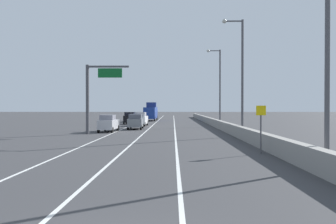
{
  "coord_description": "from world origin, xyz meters",
  "views": [
    {
      "loc": [
        1.26,
        -6.35,
        2.89
      ],
      "look_at": [
        0.58,
        42.34,
        2.26
      ],
      "focal_mm": 38.15,
      "sensor_mm": 36.0,
      "label": 1
    }
  ],
  "objects_px": {
    "lamp_post_right_second": "(240,70)",
    "car_black_2": "(130,118)",
    "lamp_post_right_near": "(323,29)",
    "car_silver_0": "(108,123)",
    "car_white_4": "(141,119)",
    "overhead_sign_gantry": "(94,90)",
    "box_truck": "(151,112)",
    "lamp_post_right_third": "(218,83)",
    "speed_advisory_sign": "(261,126)",
    "car_gray_1": "(136,122)",
    "car_green_3": "(133,117)"
  },
  "relations": [
    {
      "from": "lamp_post_right_second",
      "to": "car_black_2",
      "type": "distance_m",
      "value": 30.66
    },
    {
      "from": "lamp_post_right_near",
      "to": "lamp_post_right_second",
      "type": "xyz_separation_m",
      "value": [
        -0.44,
        18.43,
        0.0
      ]
    },
    {
      "from": "car_silver_0",
      "to": "car_white_4",
      "type": "height_order",
      "value": "car_white_4"
    },
    {
      "from": "overhead_sign_gantry",
      "to": "box_truck",
      "type": "xyz_separation_m",
      "value": [
        3.69,
        39.01,
        -2.91
      ]
    },
    {
      "from": "lamp_post_right_third",
      "to": "car_silver_0",
      "type": "bearing_deg",
      "value": -140.78
    },
    {
      "from": "overhead_sign_gantry",
      "to": "speed_advisory_sign",
      "type": "relative_size",
      "value": 2.5
    },
    {
      "from": "lamp_post_right_third",
      "to": "box_truck",
      "type": "distance_m",
      "value": 26.71
    },
    {
      "from": "lamp_post_right_second",
      "to": "car_silver_0",
      "type": "height_order",
      "value": "lamp_post_right_second"
    },
    {
      "from": "speed_advisory_sign",
      "to": "car_gray_1",
      "type": "distance_m",
      "value": 27.22
    },
    {
      "from": "speed_advisory_sign",
      "to": "lamp_post_right_second",
      "type": "relative_size",
      "value": 0.26
    },
    {
      "from": "lamp_post_right_near",
      "to": "speed_advisory_sign",
      "type": "bearing_deg",
      "value": 108.12
    },
    {
      "from": "lamp_post_right_second",
      "to": "car_gray_1",
      "type": "relative_size",
      "value": 2.59
    },
    {
      "from": "lamp_post_right_second",
      "to": "car_green_3",
      "type": "relative_size",
      "value": 2.42
    },
    {
      "from": "lamp_post_right_near",
      "to": "lamp_post_right_second",
      "type": "height_order",
      "value": "same"
    },
    {
      "from": "lamp_post_right_near",
      "to": "lamp_post_right_second",
      "type": "relative_size",
      "value": 1.0
    },
    {
      "from": "lamp_post_right_second",
      "to": "lamp_post_right_third",
      "type": "distance_m",
      "value": 18.43
    },
    {
      "from": "overhead_sign_gantry",
      "to": "car_black_2",
      "type": "height_order",
      "value": "overhead_sign_gantry"
    },
    {
      "from": "lamp_post_right_third",
      "to": "car_white_4",
      "type": "relative_size",
      "value": 2.51
    },
    {
      "from": "overhead_sign_gantry",
      "to": "car_green_3",
      "type": "relative_size",
      "value": 1.55
    },
    {
      "from": "lamp_post_right_near",
      "to": "car_white_4",
      "type": "bearing_deg",
      "value": 107.42
    },
    {
      "from": "overhead_sign_gantry",
      "to": "lamp_post_right_second",
      "type": "bearing_deg",
      "value": -11.01
    },
    {
      "from": "car_green_3",
      "to": "overhead_sign_gantry",
      "type": "bearing_deg",
      "value": -91.02
    },
    {
      "from": "lamp_post_right_second",
      "to": "car_silver_0",
      "type": "relative_size",
      "value": 2.56
    },
    {
      "from": "lamp_post_right_second",
      "to": "box_truck",
      "type": "xyz_separation_m",
      "value": [
        -11.49,
        41.97,
        -4.78
      ]
    },
    {
      "from": "lamp_post_right_second",
      "to": "car_green_3",
      "type": "xyz_separation_m",
      "value": [
        -14.62,
        34.58,
        -5.62
      ]
    },
    {
      "from": "overhead_sign_gantry",
      "to": "box_truck",
      "type": "relative_size",
      "value": 0.88
    },
    {
      "from": "car_green_3",
      "to": "car_white_4",
      "type": "height_order",
      "value": "car_white_4"
    },
    {
      "from": "overhead_sign_gantry",
      "to": "speed_advisory_sign",
      "type": "bearing_deg",
      "value": -49.43
    },
    {
      "from": "overhead_sign_gantry",
      "to": "speed_advisory_sign",
      "type": "xyz_separation_m",
      "value": [
        13.96,
        -16.31,
        -2.96
      ]
    },
    {
      "from": "car_silver_0",
      "to": "car_gray_1",
      "type": "relative_size",
      "value": 1.01
    },
    {
      "from": "car_silver_0",
      "to": "car_green_3",
      "type": "distance_m",
      "value": 28.0
    },
    {
      "from": "car_black_2",
      "to": "speed_advisory_sign",
      "type": "bearing_deg",
      "value": -72.02
    },
    {
      "from": "car_gray_1",
      "to": "lamp_post_right_third",
      "type": "bearing_deg",
      "value": 29.34
    },
    {
      "from": "overhead_sign_gantry",
      "to": "car_green_3",
      "type": "distance_m",
      "value": 31.85
    },
    {
      "from": "car_silver_0",
      "to": "car_green_3",
      "type": "height_order",
      "value": "car_silver_0"
    },
    {
      "from": "car_green_3",
      "to": "car_white_4",
      "type": "bearing_deg",
      "value": -78.45
    },
    {
      "from": "lamp_post_right_near",
      "to": "lamp_post_right_third",
      "type": "xyz_separation_m",
      "value": [
        -0.24,
        36.86,
        0.0
      ]
    },
    {
      "from": "overhead_sign_gantry",
      "to": "car_gray_1",
      "type": "xyz_separation_m",
      "value": [
        3.54,
        8.82,
        -3.73
      ]
    },
    {
      "from": "car_gray_1",
      "to": "box_truck",
      "type": "height_order",
      "value": "box_truck"
    },
    {
      "from": "speed_advisory_sign",
      "to": "overhead_sign_gantry",
      "type": "bearing_deg",
      "value": 130.57
    },
    {
      "from": "lamp_post_right_near",
      "to": "car_black_2",
      "type": "relative_size",
      "value": 2.56
    },
    {
      "from": "car_green_3",
      "to": "box_truck",
      "type": "bearing_deg",
      "value": 67.08
    },
    {
      "from": "box_truck",
      "to": "car_green_3",
      "type": "bearing_deg",
      "value": -112.92
    },
    {
      "from": "lamp_post_right_third",
      "to": "overhead_sign_gantry",
      "type": "bearing_deg",
      "value": -134.83
    },
    {
      "from": "car_silver_0",
      "to": "car_gray_1",
      "type": "bearing_deg",
      "value": 62.71
    },
    {
      "from": "lamp_post_right_third",
      "to": "car_black_2",
      "type": "xyz_separation_m",
      "value": [
        -14.39,
        8.18,
        -5.56
      ]
    },
    {
      "from": "lamp_post_right_near",
      "to": "car_green_3",
      "type": "distance_m",
      "value": 55.39
    },
    {
      "from": "lamp_post_right_near",
      "to": "box_truck",
      "type": "xyz_separation_m",
      "value": [
        -11.94,
        60.39,
        -4.78
      ]
    },
    {
      "from": "lamp_post_right_second",
      "to": "car_gray_1",
      "type": "bearing_deg",
      "value": 134.66
    },
    {
      "from": "lamp_post_right_third",
      "to": "car_gray_1",
      "type": "height_order",
      "value": "lamp_post_right_third"
    }
  ]
}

